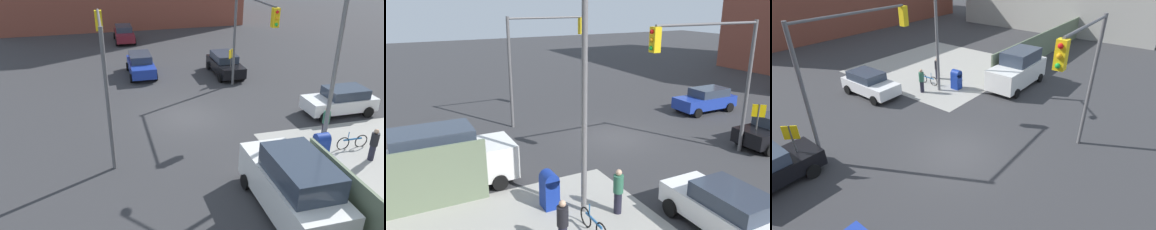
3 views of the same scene
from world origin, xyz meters
TOP-DOWN VIEW (x-y plane):
  - ground_plane at (0.00, 0.00)m, footprint 120.00×120.00m
  - traffic_signal_nw_corner at (-2.11, 4.50)m, footprint 6.18×0.36m
  - traffic_signal_se_corner at (2.59, -4.50)m, footprint 5.05×0.36m
  - street_lamp_corner at (4.92, 5.56)m, footprint 2.21×1.84m
  - warning_sign_two_way at (-5.40, 4.63)m, footprint 0.48×0.48m
  - mailbox_blue at (6.20, 5.00)m, footprint 0.56×0.64m
  - sedan_blue at (-8.35, -1.62)m, footprint 4.30×2.02m
  - hatchback_white at (1.74, 9.05)m, footprint 2.02×4.24m
  - van_white_delivery at (9.37, 1.80)m, footprint 5.40×2.32m
  - pedestrian_crossing at (4.20, 6.50)m, footprint 0.36×0.36m
  - pedestrian_waiting at (6.80, 7.40)m, footprint 0.36×0.36m
  - bicycle_leaning_on_fence at (5.60, 7.20)m, footprint 0.05×1.75m

SIDE VIEW (x-z plane):
  - ground_plane at x=0.00m, z-range 0.00..0.00m
  - bicycle_leaning_on_fence at x=5.60m, z-range -0.14..0.83m
  - mailbox_blue at x=6.20m, z-range 0.05..1.48m
  - hatchback_white at x=1.74m, z-range 0.03..1.65m
  - sedan_blue at x=-8.35m, z-range 0.03..1.65m
  - pedestrian_waiting at x=6.80m, z-range 0.03..1.68m
  - pedestrian_crossing at x=4.20m, z-range 0.03..1.74m
  - van_white_delivery at x=9.37m, z-range -0.03..2.59m
  - warning_sign_two_way at x=-5.40m, z-range 0.44..2.84m
  - traffic_signal_se_corner at x=2.59m, z-range 1.35..7.85m
  - traffic_signal_nw_corner at x=-2.11m, z-range 1.42..7.92m
  - street_lamp_corner at x=4.92m, z-range 0.70..8.70m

